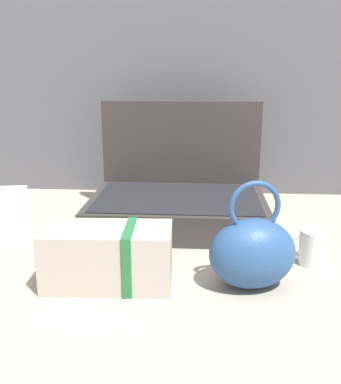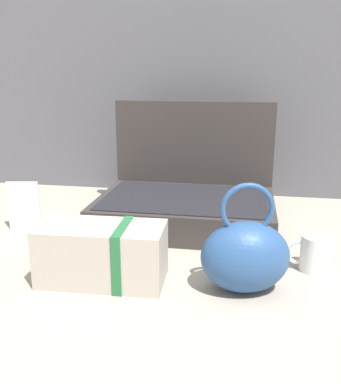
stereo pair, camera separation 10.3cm
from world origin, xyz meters
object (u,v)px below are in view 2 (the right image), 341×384
Objects in this scene: teal_pouch_handbag at (245,255)px; cream_toiletry_bag at (104,254)px; open_suitcase at (187,198)px; coffee_mug at (315,253)px; info_card_left at (24,206)px.

teal_pouch_handbag is 0.85× the size of cream_toiletry_bag.
teal_pouch_handbag is (0.17, -0.40, 0.01)m from open_suitcase.
open_suitcase reaches higher than coffee_mug.
teal_pouch_handbag is at bearing 1.57° from cream_toiletry_bag.
open_suitcase is 4.82× the size of coffee_mug.
coffee_mug is at bearing 38.12° from teal_pouch_handbag.
open_suitcase is at bearing 7.80° from info_card_left.
info_card_left reaches higher than coffee_mug.
cream_toiletry_bag is at bearing -163.95° from coffee_mug.
open_suitcase is 0.43m from coffee_mug.
cream_toiletry_bag is 1.94× the size of info_card_left.
coffee_mug is 0.78m from info_card_left.
teal_pouch_handbag is at bearing -66.36° from open_suitcase.
teal_pouch_handbag is 0.30m from cream_toiletry_bag.
open_suitcase is 0.42m from cream_toiletry_bag.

